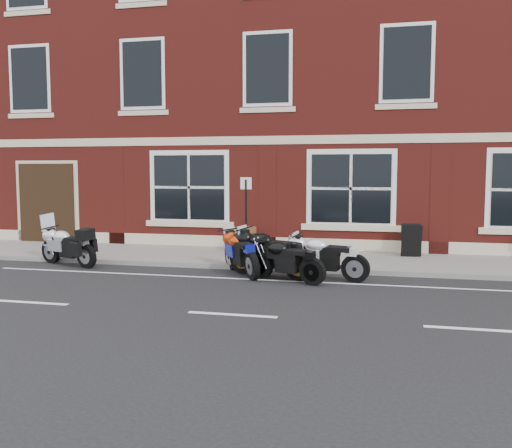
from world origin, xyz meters
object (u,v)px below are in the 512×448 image
(moto_naked_black, at_px, (285,259))
(a_board_sign, at_px, (411,240))
(moto_touring_silver, at_px, (67,245))
(moto_sport_silver, at_px, (323,256))
(parking_sign, at_px, (246,213))
(moto_sport_red, at_px, (242,251))
(barrel_planter, at_px, (246,240))
(moto_sport_black, at_px, (269,252))

(moto_naked_black, height_order, a_board_sign, a_board_sign)
(moto_touring_silver, bearing_deg, a_board_sign, -51.87)
(moto_sport_silver, xyz_separation_m, parking_sign, (-2.23, 1.56, 0.84))
(moto_sport_red, distance_m, barrel_planter, 2.86)
(parking_sign, bearing_deg, a_board_sign, 29.91)
(moto_sport_black, distance_m, moto_sport_silver, 1.29)
(a_board_sign, xyz_separation_m, barrel_planter, (-4.67, -0.26, -0.08))
(moto_touring_silver, xyz_separation_m, a_board_sign, (8.86, 2.87, 0.02))
(barrel_planter, xyz_separation_m, parking_sign, (0.38, -1.44, 0.90))
(moto_touring_silver, height_order, a_board_sign, moto_touring_silver)
(moto_sport_red, relative_size, barrel_planter, 2.52)
(moto_sport_silver, distance_m, parking_sign, 2.85)
(parking_sign, bearing_deg, moto_sport_silver, -26.67)
(moto_touring_silver, distance_m, moto_sport_silver, 6.81)
(moto_sport_red, height_order, moto_sport_black, moto_sport_black)
(a_board_sign, bearing_deg, barrel_planter, 176.52)
(moto_sport_black, bearing_deg, moto_touring_silver, 109.80)
(moto_sport_red, xyz_separation_m, moto_naked_black, (1.18, -0.65, -0.04))
(a_board_sign, bearing_deg, parking_sign, -165.08)
(moto_sport_black, relative_size, parking_sign, 0.99)
(moto_touring_silver, bearing_deg, moto_sport_black, -73.68)
(moto_touring_silver, bearing_deg, moto_sport_silver, -73.11)
(moto_sport_black, bearing_deg, barrel_planter, 47.69)
(moto_sport_red, distance_m, moto_naked_black, 1.34)
(moto_touring_silver, height_order, parking_sign, parking_sign)
(moto_sport_silver, bearing_deg, moto_naked_black, 132.93)
(moto_sport_black, relative_size, barrel_planter, 2.95)
(moto_sport_black, relative_size, moto_naked_black, 1.15)
(moto_sport_silver, bearing_deg, moto_touring_silver, 101.12)
(parking_sign, bearing_deg, barrel_planter, 113.21)
(a_board_sign, height_order, barrel_planter, a_board_sign)
(moto_touring_silver, height_order, barrel_planter, moto_touring_silver)
(moto_sport_red, bearing_deg, parking_sign, 65.72)
(moto_sport_red, distance_m, parking_sign, 1.61)
(moto_sport_red, bearing_deg, moto_naked_black, -62.98)
(moto_naked_black, xyz_separation_m, barrel_planter, (-1.80, 3.44, -0.03))
(moto_sport_red, height_order, moto_sport_silver, moto_sport_red)
(moto_touring_silver, distance_m, barrel_planter, 4.93)
(moto_sport_red, bearing_deg, moto_touring_silver, 143.52)
(moto_touring_silver, xyz_separation_m, moto_sport_silver, (6.80, -0.39, -0.00))
(moto_sport_black, xyz_separation_m, moto_naked_black, (0.47, -0.46, -0.08))
(moto_touring_silver, height_order, moto_sport_red, moto_touring_silver)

